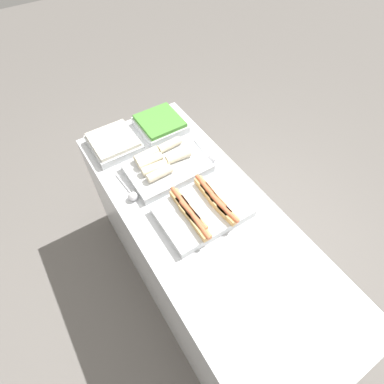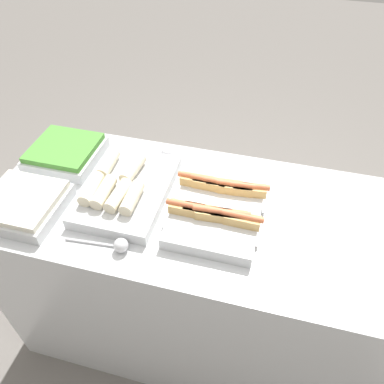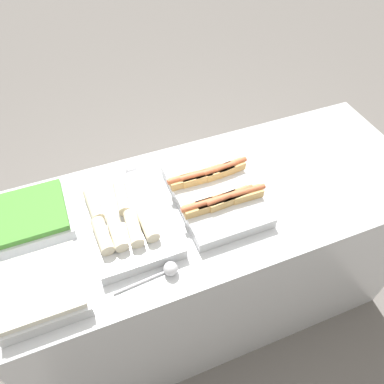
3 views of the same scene
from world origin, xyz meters
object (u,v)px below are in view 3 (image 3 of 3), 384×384
Objects in this scene: tray_hotdogs at (215,192)px; tray_side_front at (42,289)px; tray_wraps at (127,220)px; tray_side_back at (32,217)px; serving_spoon_far at (128,172)px; serving_spoon_near at (167,270)px.

tray_hotdogs reaches higher than tray_side_front.
tray_wraps is at bearing -179.09° from tray_hotdogs.
tray_hotdogs is at bearing 14.22° from tray_side_front.
tray_side_back is 0.42m from serving_spoon_far.
serving_spoon_far is at bearing 138.81° from tray_hotdogs.
tray_wraps is at bearing 27.24° from tray_side_front.
tray_wraps is 1.58× the size of tray_side_back.
tray_hotdogs reaches higher than serving_spoon_near.
tray_side_back is (-0.33, 0.15, -0.00)m from tray_wraps.
tray_side_front is 0.42m from serving_spoon_near.
serving_spoon_near is at bearing -90.00° from serving_spoon_far.
tray_wraps reaches higher than serving_spoon_far.
serving_spoon_far is (-0.30, 0.26, -0.02)m from tray_hotdogs.
tray_side_back is at bearing 90.00° from tray_side_front.
serving_spoon_near is at bearing -73.81° from tray_wraps.
serving_spoon_far is at bearing 74.51° from tray_wraps.
serving_spoon_near and serving_spoon_far have the same top height.
tray_wraps is at bearing -24.11° from tray_side_back.
tray_side_back is at bearing -164.35° from serving_spoon_far.
tray_hotdogs is 1.91× the size of serving_spoon_far.
tray_side_front is at bearing -90.00° from tray_side_back.
tray_side_back reaches higher than serving_spoon_near.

